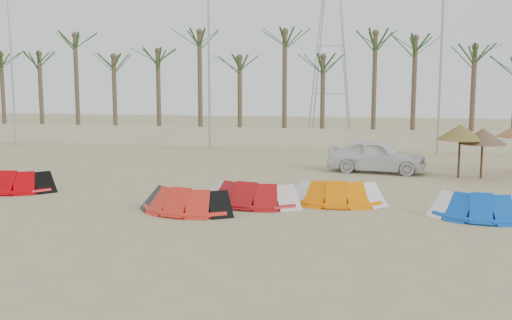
% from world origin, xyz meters
% --- Properties ---
extents(ground, '(120.00, 120.00, 0.00)m').
position_xyz_m(ground, '(0.00, 0.00, 0.00)').
color(ground, tan).
rests_on(ground, ground).
extents(boundary_wall, '(60.00, 0.30, 1.30)m').
position_xyz_m(boundary_wall, '(0.00, 22.00, 0.65)').
color(boundary_wall, beige).
rests_on(boundary_wall, ground).
extents(palm_line, '(52.00, 4.00, 7.70)m').
position_xyz_m(palm_line, '(0.67, 23.50, 6.44)').
color(palm_line, brown).
rests_on(palm_line, ground).
extents(lamp_a, '(1.25, 0.14, 11.00)m').
position_xyz_m(lamp_a, '(-19.96, 20.00, 5.77)').
color(lamp_a, '#A5A8AD').
rests_on(lamp_a, ground).
extents(lamp_b, '(1.25, 0.14, 11.00)m').
position_xyz_m(lamp_b, '(-5.96, 20.00, 5.77)').
color(lamp_b, '#A5A8AD').
rests_on(lamp_b, ground).
extents(lamp_c, '(1.25, 0.14, 11.00)m').
position_xyz_m(lamp_c, '(8.04, 20.00, 5.77)').
color(lamp_c, '#A5A8AD').
rests_on(lamp_c, ground).
extents(pylon, '(3.00, 3.00, 14.00)m').
position_xyz_m(pylon, '(1.00, 28.00, 0.00)').
color(pylon, '#A5A8AD').
rests_on(pylon, ground).
extents(kite_red_left, '(3.52, 1.93, 0.90)m').
position_xyz_m(kite_red_left, '(-9.39, 4.69, 0.42)').
color(kite_red_left, '#B30006').
rests_on(kite_red_left, ground).
extents(kite_red_mid, '(3.46, 2.07, 0.90)m').
position_xyz_m(kite_red_mid, '(-1.57, 2.57, 0.42)').
color(kite_red_mid, red).
rests_on(kite_red_mid, ground).
extents(kite_red_right, '(3.67, 2.07, 0.90)m').
position_xyz_m(kite_red_right, '(0.25, 4.12, 0.42)').
color(kite_red_right, '#A40E11').
rests_on(kite_red_right, ground).
extents(kite_orange, '(3.27, 1.61, 0.90)m').
position_xyz_m(kite_orange, '(3.16, 4.88, 0.42)').
color(kite_orange, '#FC7400').
rests_on(kite_orange, ground).
extents(kite_blue, '(3.20, 1.92, 0.90)m').
position_xyz_m(kite_blue, '(7.67, 3.55, 0.42)').
color(kite_blue, blue).
rests_on(kite_blue, ground).
extents(parasol_left, '(2.09, 2.09, 2.41)m').
position_xyz_m(parasol_left, '(8.09, 11.54, 2.05)').
color(parasol_left, '#4C331E').
rests_on(parasol_left, ground).
extents(parasol_mid, '(2.06, 2.06, 2.23)m').
position_xyz_m(parasol_mid, '(9.06, 11.62, 1.88)').
color(parasol_mid, '#4C331E').
rests_on(parasol_mid, ground).
extents(car, '(4.83, 2.48, 1.57)m').
position_xyz_m(car, '(4.48, 12.52, 0.79)').
color(car, white).
rests_on(car, ground).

